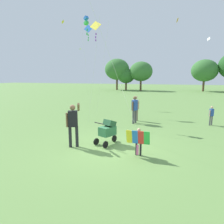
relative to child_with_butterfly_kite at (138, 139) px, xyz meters
name	(u,v)px	position (x,y,z in m)	size (l,w,h in m)	color
ground_plane	(109,147)	(-1.22, 0.50, -0.61)	(120.00, 120.00, 0.00)	#668E47
treeline_distant	(184,69)	(2.89, 31.92, 3.26)	(32.20, 5.50, 6.77)	brown
child_with_butterfly_kite	(138,139)	(0.00, 0.00, 0.00)	(0.80, 0.33, 0.98)	#232328
person_adult_flyer	(73,122)	(-2.58, 0.16, 0.40)	(0.54, 0.65, 1.75)	#232328
stroller	(108,130)	(-1.39, 0.85, 0.00)	(0.82, 1.10, 1.03)	black
kite_orange_delta	(88,32)	(-6.48, 10.91, 6.01)	(1.26, 3.46, 7.36)	blue
kite_green_novelty	(86,22)	(-3.83, 4.52, 5.15)	(1.44, 1.37, 6.10)	blue
kite_blue_high	(96,29)	(-4.52, 7.80, 5.51)	(2.09, 2.07, 6.77)	yellow
distant_kites_cluster	(195,8)	(3.18, 21.41, 10.29)	(28.54, 10.95, 9.88)	yellow
person_red_shirt	(135,107)	(-1.01, 4.75, 0.33)	(0.33, 0.48, 1.60)	#4C4C51
person_sitting_far	(136,106)	(-1.08, 5.48, 0.30)	(0.46, 0.31, 1.54)	#7F705B
person_couple_left	(211,114)	(3.22, 5.51, 0.04)	(0.27, 0.27, 1.10)	#4C4C51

